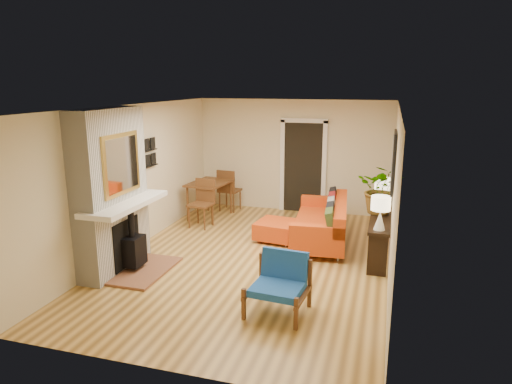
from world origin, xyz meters
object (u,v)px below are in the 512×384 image
(blue_chair, at_px, (280,280))
(console_table, at_px, (380,225))
(houseplant, at_px, (382,189))
(sofa, at_px, (325,222))
(lamp_far, at_px, (383,189))
(lamp_near, at_px, (380,209))
(dining_table, at_px, (213,189))
(ottoman, at_px, (277,229))

(blue_chair, height_order, console_table, blue_chair)
(houseplant, bearing_deg, sofa, 163.70)
(lamp_far, bearing_deg, houseplant, -91.20)
(console_table, relative_size, lamp_near, 3.43)
(lamp_far, bearing_deg, dining_table, 169.36)
(sofa, xyz_separation_m, houseplant, (1.00, -0.29, 0.78))
(ottoman, height_order, houseplant, houseplant)
(sofa, bearing_deg, ottoman, -168.34)
(dining_table, relative_size, console_table, 1.02)
(houseplant, bearing_deg, ottoman, 176.78)
(sofa, xyz_separation_m, dining_table, (-2.63, 0.87, 0.27))
(sofa, height_order, ottoman, sofa)
(blue_chair, xyz_separation_m, houseplant, (1.20, 2.56, 0.74))
(sofa, xyz_separation_m, lamp_far, (1.01, 0.19, 0.68))
(ottoman, xyz_separation_m, console_table, (1.91, -0.33, 0.36))
(console_table, distance_m, lamp_near, 0.87)
(ottoman, distance_m, console_table, 1.97)
(blue_chair, distance_m, dining_table, 4.46)
(dining_table, xyz_separation_m, lamp_far, (3.64, -0.68, 0.41))
(ottoman, bearing_deg, console_table, -9.86)
(console_table, bearing_deg, dining_table, 159.14)
(ottoman, relative_size, lamp_far, 1.52)
(ottoman, height_order, dining_table, dining_table)
(sofa, relative_size, ottoman, 2.78)
(dining_table, height_order, houseplant, houseplant)
(blue_chair, height_order, lamp_far, lamp_far)
(lamp_far, height_order, houseplant, houseplant)
(blue_chair, bearing_deg, console_table, 62.75)
(dining_table, distance_m, lamp_far, 3.73)
(ottoman, bearing_deg, dining_table, 148.62)
(sofa, xyz_separation_m, lamp_near, (1.01, -1.24, 0.68))
(lamp_near, relative_size, houseplant, 0.61)
(sofa, height_order, lamp_near, lamp_near)
(ottoman, relative_size, lamp_near, 1.52)
(blue_chair, bearing_deg, dining_table, 123.16)
(blue_chair, xyz_separation_m, dining_table, (-2.44, 3.73, 0.23))
(console_table, xyz_separation_m, lamp_near, (0.00, -0.72, 0.49))
(lamp_near, relative_size, lamp_far, 1.00)
(blue_chair, relative_size, lamp_far, 1.50)
(lamp_near, bearing_deg, houseplant, 90.60)
(ottoman, xyz_separation_m, houseplant, (1.90, -0.11, 0.95))
(lamp_near, bearing_deg, blue_chair, -126.72)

